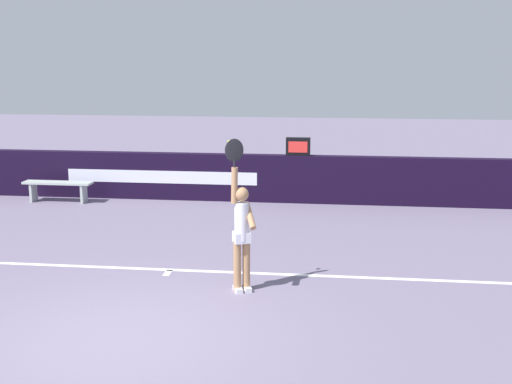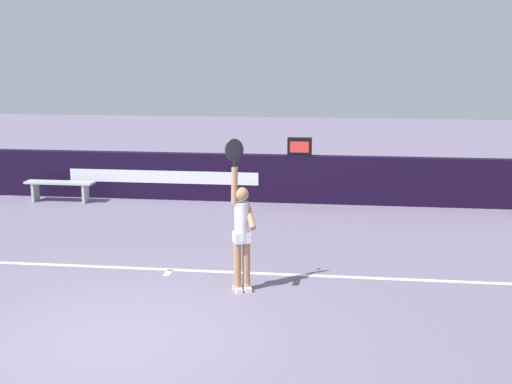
# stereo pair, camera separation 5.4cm
# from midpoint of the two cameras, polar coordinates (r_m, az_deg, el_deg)

# --- Properties ---
(ground_plane) EXTENTS (60.00, 60.00, 0.00)m
(ground_plane) POSITION_cam_midpoint_polar(r_m,az_deg,el_deg) (8.66, -12.20, -12.32)
(ground_plane) COLOR slate
(court_lines) EXTENTS (11.51, 6.06, 0.00)m
(court_lines) POSITION_cam_midpoint_polar(r_m,az_deg,el_deg) (8.46, -12.73, -12.94)
(court_lines) COLOR white
(court_lines) RESTS_ON ground
(back_wall) EXTENTS (17.09, 0.29, 1.15)m
(back_wall) POSITION_cam_midpoint_polar(r_m,az_deg,el_deg) (16.03, -2.89, 1.28)
(back_wall) COLOR black
(back_wall) RESTS_ON ground
(speed_display) EXTENTS (0.58, 0.18, 0.42)m
(speed_display) POSITION_cam_midpoint_polar(r_m,az_deg,el_deg) (15.70, 3.58, 3.96)
(speed_display) COLOR black
(speed_display) RESTS_ON back_wall
(tennis_player) EXTENTS (0.49, 0.44, 2.32)m
(tennis_player) POSITION_cam_midpoint_polar(r_m,az_deg,el_deg) (9.77, -1.43, -3.29)
(tennis_player) COLOR #A87B54
(tennis_player) RESTS_ON ground
(tennis_ball) EXTENTS (0.07, 0.07, 0.07)m
(tennis_ball) POSITION_cam_midpoint_polar(r_m,az_deg,el_deg) (9.58, -2.48, 4.33)
(tennis_ball) COLOR #C5E42D
(courtside_bench_near) EXTENTS (1.69, 0.37, 0.50)m
(courtside_bench_near) POSITION_cam_midpoint_polar(r_m,az_deg,el_deg) (16.58, -16.89, 0.47)
(courtside_bench_near) COLOR #ACB6B2
(courtside_bench_near) RESTS_ON ground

